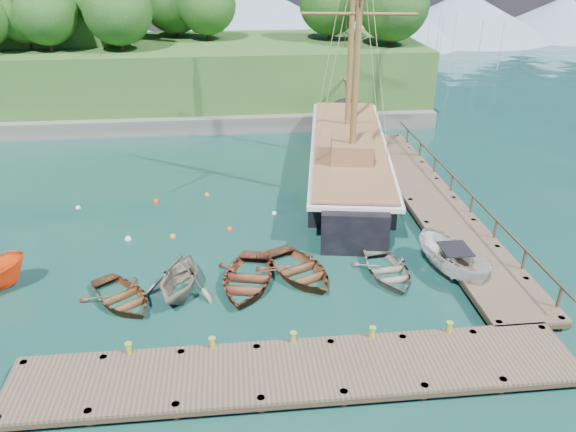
% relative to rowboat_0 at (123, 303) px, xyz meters
% --- Properties ---
extents(ground, '(160.00, 160.00, 0.00)m').
position_rel_rowboat_0_xyz_m(ground, '(4.98, 0.96, 0.00)').
color(ground, '#123732').
rests_on(ground, ground).
extents(dock_near, '(20.00, 3.20, 1.10)m').
position_rel_rowboat_0_xyz_m(dock_near, '(6.98, -5.54, 0.43)').
color(dock_near, '#46372C').
rests_on(dock_near, ground).
extents(dock_east, '(3.20, 24.00, 1.10)m').
position_rel_rowboat_0_xyz_m(dock_east, '(16.48, 7.96, 0.43)').
color(dock_east, '#46372C').
rests_on(dock_east, ground).
extents(bollard_0, '(0.26, 0.26, 0.45)m').
position_rel_rowboat_0_xyz_m(bollard_0, '(0.98, -4.14, 0.00)').
color(bollard_0, olive).
rests_on(bollard_0, ground).
extents(bollard_1, '(0.26, 0.26, 0.45)m').
position_rel_rowboat_0_xyz_m(bollard_1, '(3.98, -4.14, 0.00)').
color(bollard_1, olive).
rests_on(bollard_1, ground).
extents(bollard_2, '(0.26, 0.26, 0.45)m').
position_rel_rowboat_0_xyz_m(bollard_2, '(6.98, -4.14, 0.00)').
color(bollard_2, olive).
rests_on(bollard_2, ground).
extents(bollard_3, '(0.26, 0.26, 0.45)m').
position_rel_rowboat_0_xyz_m(bollard_3, '(9.98, -4.14, 0.00)').
color(bollard_3, olive).
rests_on(bollard_3, ground).
extents(bollard_4, '(0.26, 0.26, 0.45)m').
position_rel_rowboat_0_xyz_m(bollard_4, '(12.98, -4.14, 0.00)').
color(bollard_4, olive).
rests_on(bollard_4, ground).
extents(rowboat_0, '(4.56, 4.81, 0.81)m').
position_rel_rowboat_0_xyz_m(rowboat_0, '(0.00, 0.00, 0.00)').
color(rowboat_0, brown).
rests_on(rowboat_0, ground).
extents(rowboat_1, '(3.98, 4.38, 1.99)m').
position_rel_rowboat_0_xyz_m(rowboat_1, '(2.45, 0.42, 0.00)').
color(rowboat_1, '#726A5C').
rests_on(rowboat_1, ground).
extents(rowboat_2, '(4.30, 5.30, 0.97)m').
position_rel_rowboat_0_xyz_m(rowboat_2, '(5.41, 0.78, 0.00)').
color(rowboat_2, '#5E2E1D').
rests_on(rowboat_2, ground).
extents(rowboat_3, '(3.20, 4.19, 0.81)m').
position_rel_rowboat_0_xyz_m(rowboat_3, '(11.98, 0.89, 0.00)').
color(rowboat_3, slate).
rests_on(rowboat_3, ground).
extents(rowboat_4, '(4.73, 5.36, 0.92)m').
position_rel_rowboat_0_xyz_m(rowboat_4, '(7.90, 1.32, 0.00)').
color(rowboat_4, brown).
rests_on(rowboat_4, ground).
extents(cabin_boat_white, '(3.03, 4.95, 1.79)m').
position_rel_rowboat_0_xyz_m(cabin_boat_white, '(14.98, 0.66, 0.00)').
color(cabin_boat_white, silver).
rests_on(cabin_boat_white, ground).
extents(schooner, '(7.93, 26.66, 19.48)m').
position_rel_rowboat_0_xyz_m(schooner, '(12.49, 12.95, 1.08)').
color(schooner, black).
rests_on(schooner, ground).
extents(mooring_buoy_0, '(0.36, 0.36, 0.36)m').
position_rel_rowboat_0_xyz_m(mooring_buoy_0, '(-0.62, 5.79, 0.00)').
color(mooring_buoy_0, silver).
rests_on(mooring_buoy_0, ground).
extents(mooring_buoy_1, '(0.36, 0.36, 0.36)m').
position_rel_rowboat_0_xyz_m(mooring_buoy_1, '(1.69, 5.83, 0.00)').
color(mooring_buoy_1, orange).
rests_on(mooring_buoy_1, ground).
extents(mooring_buoy_2, '(0.33, 0.33, 0.33)m').
position_rel_rowboat_0_xyz_m(mooring_buoy_2, '(4.68, 6.38, 0.00)').
color(mooring_buoy_2, '#E64117').
rests_on(mooring_buoy_2, ground).
extents(mooring_buoy_3, '(0.28, 0.28, 0.28)m').
position_rel_rowboat_0_xyz_m(mooring_buoy_3, '(7.26, 8.09, 0.00)').
color(mooring_buoy_3, white).
rests_on(mooring_buoy_3, ground).
extents(mooring_buoy_4, '(0.36, 0.36, 0.36)m').
position_rel_rowboat_0_xyz_m(mooring_buoy_4, '(0.32, 10.46, 0.00)').
color(mooring_buoy_4, '#F83400').
rests_on(mooring_buoy_4, ground).
extents(mooring_buoy_5, '(0.32, 0.32, 0.32)m').
position_rel_rowboat_0_xyz_m(mooring_buoy_5, '(3.35, 11.14, 0.00)').
color(mooring_buoy_5, orange).
rests_on(mooring_buoy_5, ground).
extents(mooring_buoy_6, '(0.29, 0.29, 0.29)m').
position_rel_rowboat_0_xyz_m(mooring_buoy_6, '(-4.11, 10.02, 0.00)').
color(mooring_buoy_6, silver).
rests_on(mooring_buoy_6, ground).
extents(headland, '(51.00, 19.31, 12.90)m').
position_rel_rowboat_0_xyz_m(headland, '(-7.90, 32.33, 5.54)').
color(headland, '#474744').
rests_on(headland, ground).
extents(distant_ridge, '(117.00, 40.00, 10.00)m').
position_rel_rowboat_0_xyz_m(distant_ridge, '(9.28, 70.96, 4.35)').
color(distant_ridge, '#728CA5').
rests_on(distant_ridge, ground).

